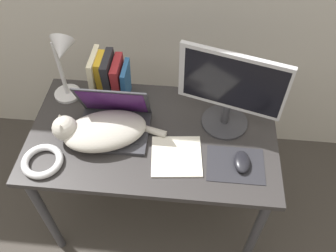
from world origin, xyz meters
TOP-DOWN VIEW (x-y plane):
  - desk at (0.00, 0.32)m, footprint 1.12×0.64m
  - laptop at (-0.18, 0.33)m, footprint 0.32×0.25m
  - cat at (-0.23, 0.27)m, footprint 0.49×0.33m
  - external_monitor at (0.33, 0.42)m, footprint 0.45×0.21m
  - mousepad at (0.37, 0.18)m, footprint 0.24×0.18m
  - computer_mouse at (0.40, 0.19)m, footprint 0.07×0.11m
  - book_row at (-0.23, 0.54)m, footprint 0.17×0.17m
  - desk_lamp at (-0.42, 0.50)m, footprint 0.17×0.17m
  - cable_coil at (-0.44, 0.11)m, footprint 0.18×0.18m
  - notepad at (0.12, 0.20)m, footprint 0.24×0.23m

SIDE VIEW (x-z plane):
  - desk at x=0.00m, z-range 0.27..1.00m
  - mousepad at x=0.37m, z-range 0.73..0.73m
  - notepad at x=0.12m, z-range 0.73..0.73m
  - cable_coil at x=-0.44m, z-range 0.73..0.76m
  - computer_mouse at x=0.40m, z-range 0.73..0.76m
  - laptop at x=-0.18m, z-range 0.65..0.89m
  - cat at x=-0.23m, z-range 0.71..0.85m
  - book_row at x=-0.23m, z-range 0.72..0.97m
  - external_monitor at x=0.33m, z-range 0.74..1.14m
  - desk_lamp at x=-0.42m, z-range 0.79..1.17m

